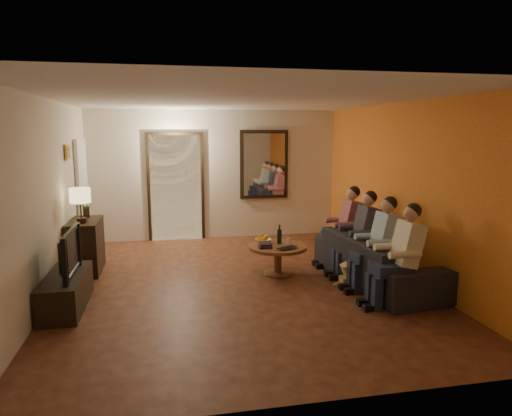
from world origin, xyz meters
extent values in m
cube|color=#3E1A10|center=(0.00, 0.00, 0.00)|extent=(5.00, 6.00, 0.01)
cube|color=white|center=(0.00, 0.00, 2.60)|extent=(5.00, 6.00, 0.01)
cube|color=beige|center=(0.00, 3.00, 1.30)|extent=(5.00, 0.02, 2.60)
cube|color=beige|center=(0.00, -3.00, 1.30)|extent=(5.00, 0.02, 2.60)
cube|color=beige|center=(-2.50, 0.00, 1.30)|extent=(0.02, 6.00, 2.60)
cube|color=beige|center=(2.50, 0.00, 1.30)|extent=(0.02, 6.00, 2.60)
cube|color=#DA5D25|center=(2.49, 0.00, 1.30)|extent=(0.01, 6.00, 2.60)
cube|color=#FFE0A5|center=(-0.80, 2.98, 1.05)|extent=(1.00, 0.06, 2.10)
cube|color=black|center=(-0.80, 2.97, 1.05)|extent=(1.12, 0.04, 2.22)
cube|color=silver|center=(-0.55, 2.98, 0.90)|extent=(0.45, 0.03, 1.70)
cube|color=black|center=(1.00, 2.96, 1.50)|extent=(1.00, 0.05, 1.40)
cube|color=white|center=(1.00, 2.93, 1.50)|extent=(0.86, 0.02, 1.26)
cube|color=white|center=(-2.46, 2.30, 1.02)|extent=(0.06, 0.85, 2.04)
cube|color=#B28C33|center=(-2.47, 1.30, 1.85)|extent=(0.03, 0.28, 0.24)
cube|color=brown|center=(-2.46, 1.30, 1.85)|extent=(0.01, 0.22, 0.18)
cube|color=black|center=(-2.25, 1.07, 0.41)|extent=(0.45, 0.91, 0.81)
cube|color=black|center=(-2.25, -0.46, 0.21)|extent=(0.45, 1.27, 0.42)
imported|color=black|center=(-2.25, -0.46, 0.70)|extent=(0.98, 0.13, 0.56)
imported|color=black|center=(1.95, -0.31, 0.34)|extent=(2.41, 1.11, 0.68)
cylinder|color=brown|center=(0.65, 0.35, 0.23)|extent=(0.98, 0.98, 0.45)
imported|color=white|center=(0.47, 0.57, 0.48)|extent=(0.26, 0.26, 0.06)
cylinder|color=silver|center=(0.83, 0.40, 0.50)|extent=(0.06, 0.06, 0.10)
imported|color=black|center=(0.75, 0.07, 0.46)|extent=(0.39, 0.33, 0.03)
camera|label=1|loc=(-1.00, -6.21, 2.16)|focal=32.00mm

